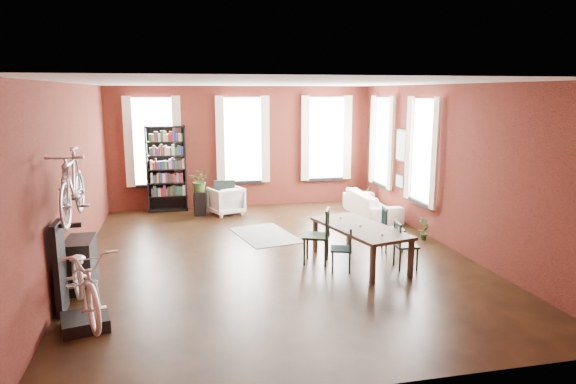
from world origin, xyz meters
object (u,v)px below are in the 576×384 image
object	(u,v)px
dining_table	(360,245)
bicycle_floor	(82,246)
dining_chair_a	(341,249)
bookshelf	(167,169)
white_armchair	(226,199)
cream_sofa	(372,200)
dining_chair_b	(316,236)
console_table	(81,264)
plant_stand	(200,203)
bike_trainer	(85,322)
dining_chair_c	(406,245)
dining_chair_d	(393,229)

from	to	relation	value
dining_table	bicycle_floor	xyz separation A→B (m)	(-4.38, -1.65, 0.76)
dining_table	bicycle_floor	bearing A→B (deg)	-173.18
dining_chair_a	bookshelf	distance (m)	6.13
white_armchair	cream_sofa	size ratio (longest dim) A/B	0.37
white_armchair	bicycle_floor	size ratio (longest dim) A/B	0.41
dining_chair_b	dining_chair_a	bearing A→B (deg)	53.77
console_table	plant_stand	bearing A→B (deg)	65.58
dining_chair_a	dining_chair_b	distance (m)	0.61
dining_chair_b	dining_table	bearing A→B (deg)	96.68
cream_sofa	bike_trainer	size ratio (longest dim) A/B	3.61
dining_chair_c	cream_sofa	world-z (taller)	dining_chair_c
dining_chair_b	plant_stand	world-z (taller)	dining_chair_b
bookshelf	cream_sofa	size ratio (longest dim) A/B	1.06
white_armchair	console_table	world-z (taller)	console_table
dining_table	bike_trainer	size ratio (longest dim) A/B	3.51
bookshelf	plant_stand	xyz separation A→B (m)	(0.79, -0.65, -0.80)
dining_chair_a	bicycle_floor	world-z (taller)	bicycle_floor
bookshelf	dining_chair_a	bearing A→B (deg)	-60.93
dining_table	bicycle_floor	distance (m)	4.75
cream_sofa	dining_chair_c	bearing A→B (deg)	167.27
dining_chair_b	bike_trainer	world-z (taller)	dining_chair_b
bike_trainer	plant_stand	distance (m)	6.32
bookshelf	white_armchair	xyz separation A→B (m)	(1.44, -0.70, -0.71)
white_armchair	cream_sofa	bearing A→B (deg)	143.38
console_table	plant_stand	world-z (taller)	console_table
dining_chair_d	bicycle_floor	bearing A→B (deg)	121.62
plant_stand	dining_table	bearing A→B (deg)	-59.14
white_armchair	dining_chair_a	bearing A→B (deg)	87.51
cream_sofa	bookshelf	bearing A→B (deg)	71.05
cream_sofa	dining_chair_b	bearing A→B (deg)	143.54
cream_sofa	plant_stand	bearing A→B (deg)	75.82
console_table	plant_stand	distance (m)	5.00
dining_chair_d	bike_trainer	world-z (taller)	dining_chair_d
dining_chair_a	plant_stand	distance (m)	5.16
dining_chair_c	dining_chair_d	distance (m)	1.01
dining_chair_a	cream_sofa	distance (m)	4.13
bookshelf	bicycle_floor	distance (m)	6.75
dining_chair_c	plant_stand	distance (m)	5.82
bicycle_floor	cream_sofa	bearing A→B (deg)	21.87
bicycle_floor	bookshelf	bearing A→B (deg)	63.51
dining_table	dining_chair_d	xyz separation A→B (m)	(0.89, 0.59, 0.08)
dining_chair_a	dining_chair_b	bearing A→B (deg)	-130.08
cream_sofa	plant_stand	distance (m)	4.30
white_armchair	bike_trainer	bearing A→B (deg)	47.06
white_armchair	bike_trainer	size ratio (longest dim) A/B	1.34
bike_trainer	dining_chair_c	bearing A→B (deg)	13.95
dining_chair_c	bike_trainer	xyz separation A→B (m)	(-5.12, -1.27, -0.33)
dining_table	dining_chair_a	distance (m)	0.54
dining_chair_a	dining_chair_d	world-z (taller)	dining_chair_d
bicycle_floor	dining_table	bearing A→B (deg)	2.50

